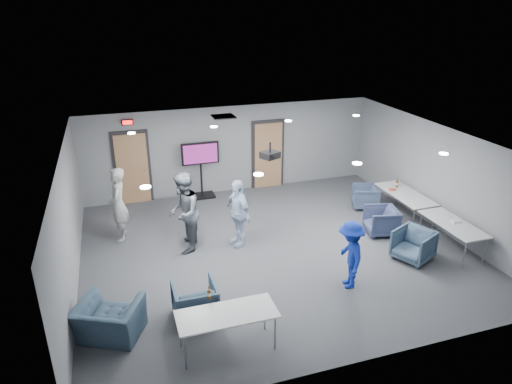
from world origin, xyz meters
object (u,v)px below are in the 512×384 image
object	(u,v)px
chair_front_a	(195,301)
tv_stand	(201,167)
person_b	(184,213)
table_right_b	(453,225)
person_d	(350,255)
chair_right_b	(381,221)
person_c	(238,213)
projector	(270,155)
chair_front_b	(110,320)
table_right_a	(405,195)
chair_right_c	(413,245)
table_front_left	(227,316)
bottle_front	(209,294)
bottle_right	(397,184)
chair_right_a	(365,197)
person_a	(118,205)

from	to	relation	value
chair_front_a	tv_stand	xyz separation A→B (m)	(1.30, 5.75, 0.61)
person_b	table_right_b	distance (m)	6.38
person_d	chair_right_b	size ratio (longest dim) A/B	1.92
person_c	projector	xyz separation A→B (m)	(0.64, -0.47, 1.55)
chair_front_b	person_c	bearing A→B (deg)	-114.22
table_right_a	chair_front_b	bearing A→B (deg)	108.37
chair_right_c	table_right_a	distance (m)	2.28
table_right_a	table_front_left	distance (m)	6.93
tv_stand	table_right_b	bearing A→B (deg)	-45.45
table_right_a	person_c	bearing A→B (deg)	90.38
chair_right_c	bottle_front	world-z (taller)	bottle_front
chair_right_b	table_front_left	distance (m)	5.68
table_right_a	bottle_front	xyz separation A→B (m)	(-6.14, -3.05, 0.14)
chair_right_b	chair_front_b	distance (m)	7.05
chair_front_b	projector	bearing A→B (deg)	-124.60
chair_front_a	tv_stand	size ratio (longest dim) A/B	0.48
chair_right_c	bottle_right	xyz separation A→B (m)	(1.15, 2.46, 0.46)
person_d	bottle_front	size ratio (longest dim) A/B	5.58
person_d	chair_right_a	distance (m)	4.21
person_d	chair_front_b	distance (m)	4.83
tv_stand	chair_right_b	bearing A→B (deg)	-44.23
chair_right_c	tv_stand	size ratio (longest dim) A/B	0.47
table_front_left	tv_stand	world-z (taller)	tv_stand
person_c	person_d	distance (m)	2.99
bottle_front	bottle_right	xyz separation A→B (m)	(6.18, 3.54, 0.00)
person_d	table_right_a	bearing A→B (deg)	142.93
chair_front_a	bottle_right	size ratio (longest dim) A/B	3.02
chair_right_b	person_a	bearing A→B (deg)	-92.48
person_c	bottle_front	xyz separation A→B (m)	(-1.37, -3.02, -0.02)
bottle_front	tv_stand	world-z (taller)	tv_stand
person_a	person_c	bearing A→B (deg)	72.97
chair_front_a	table_right_b	bearing A→B (deg)	-173.77
bottle_right	projector	world-z (taller)	projector
person_a	tv_stand	world-z (taller)	person_a
bottle_right	chair_right_c	bearing A→B (deg)	-114.95
chair_front_a	tv_stand	world-z (taller)	tv_stand
person_b	chair_right_a	distance (m)	5.51
bottle_right	projector	distance (m)	4.57
chair_right_b	chair_right_c	xyz separation A→B (m)	(0.00, -1.35, 0.02)
chair_right_a	chair_front_b	distance (m)	8.04
person_c	bottle_front	world-z (taller)	person_c
person_d	bottle_front	distance (m)	3.14
person_d	chair_right_b	bearing A→B (deg)	147.55
person_c	table_front_left	xyz separation A→B (m)	(-1.19, -3.52, -0.17)
chair_right_b	person_b	bearing A→B (deg)	-85.35
chair_right_a	table_front_left	xyz separation A→B (m)	(-5.30, -4.50, 0.35)
person_c	bottle_right	bearing A→B (deg)	81.07
chair_right_b	tv_stand	size ratio (longest dim) A/B	0.45
chair_front_b	table_right_a	distance (m)	8.29
projector	chair_right_b	bearing A→B (deg)	-26.98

